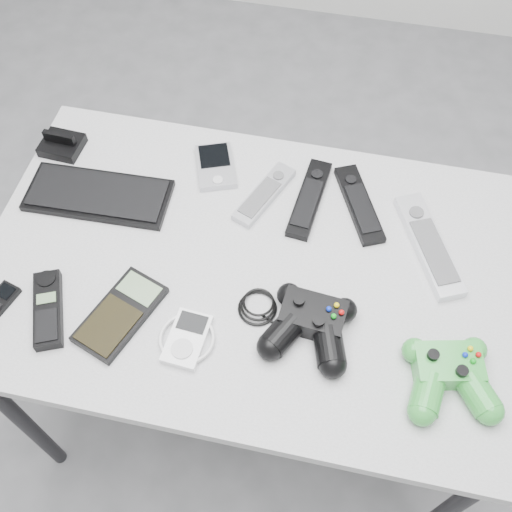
% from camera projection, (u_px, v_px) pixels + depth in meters
% --- Properties ---
extents(floor, '(3.50, 3.50, 0.00)m').
position_uv_depth(floor, '(258.00, 373.00, 1.77)').
color(floor, slate).
rests_on(floor, ground).
extents(desk, '(1.04, 0.67, 0.70)m').
position_uv_depth(desk, '(251.00, 281.00, 1.20)').
color(desk, '#949396').
rests_on(desk, floor).
extents(pda_keyboard, '(0.30, 0.13, 0.02)m').
position_uv_depth(pda_keyboard, '(98.00, 195.00, 1.23)').
color(pda_keyboard, black).
rests_on(pda_keyboard, desk).
extents(dock_bracket, '(0.09, 0.08, 0.05)m').
position_uv_depth(dock_bracket, '(61.00, 141.00, 1.29)').
color(dock_bracket, black).
rests_on(dock_bracket, desk).
extents(pda, '(0.12, 0.14, 0.02)m').
position_uv_depth(pda, '(216.00, 166.00, 1.27)').
color(pda, '#ABACB2').
rests_on(pda, desk).
extents(remote_silver_a, '(0.11, 0.18, 0.02)m').
position_uv_depth(remote_silver_a, '(264.00, 194.00, 1.23)').
color(remote_silver_a, '#ABACB2').
rests_on(remote_silver_a, desk).
extents(remote_black_a, '(0.07, 0.20, 0.02)m').
position_uv_depth(remote_black_a, '(309.00, 198.00, 1.22)').
color(remote_black_a, black).
rests_on(remote_black_a, desk).
extents(remote_black_b, '(0.12, 0.20, 0.02)m').
position_uv_depth(remote_black_b, '(359.00, 204.00, 1.22)').
color(remote_black_b, black).
rests_on(remote_black_b, desk).
extents(remote_silver_b, '(0.15, 0.24, 0.02)m').
position_uv_depth(remote_silver_b, '(429.00, 244.00, 1.16)').
color(remote_silver_b, silver).
rests_on(remote_silver_b, desk).
extents(cordless_handset, '(0.10, 0.16, 0.02)m').
position_uv_depth(cordless_handset, '(48.00, 309.00, 1.08)').
color(cordless_handset, black).
rests_on(cordless_handset, desk).
extents(calculator, '(0.14, 0.20, 0.02)m').
position_uv_depth(calculator, '(120.00, 314.00, 1.08)').
color(calculator, black).
rests_on(calculator, desk).
extents(mp3_player, '(0.11, 0.11, 0.02)m').
position_uv_depth(mp3_player, '(187.00, 339.00, 1.05)').
color(mp3_player, white).
rests_on(mp3_player, desk).
extents(controller_black, '(0.28, 0.19, 0.05)m').
position_uv_depth(controller_black, '(311.00, 323.00, 1.05)').
color(controller_black, black).
rests_on(controller_black, desk).
extents(controller_green, '(0.19, 0.20, 0.05)m').
position_uv_depth(controller_green, '(450.00, 374.00, 1.00)').
color(controller_green, '#268424').
rests_on(controller_green, desk).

